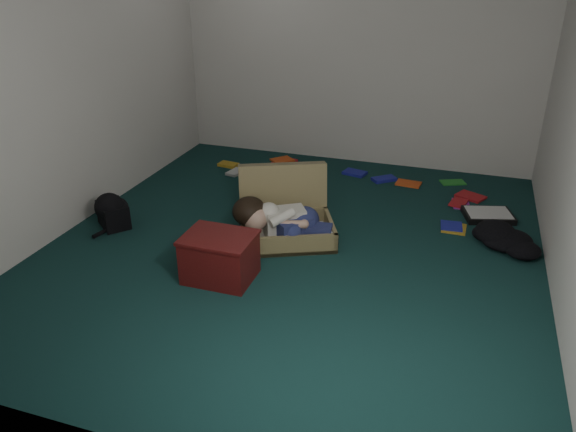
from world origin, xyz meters
The scene contains 11 objects.
floor centered at (0.00, 0.00, 0.00)m, with size 4.50×4.50×0.00m, color #113230.
wall_back centered at (0.00, 2.25, 1.30)m, with size 4.50×4.50×0.00m, color white.
wall_front centered at (0.00, -2.25, 1.30)m, with size 4.50×4.50×0.00m, color white.
wall_left centered at (-2.00, 0.00, 1.30)m, with size 4.50×4.50×0.00m, color white.
suitcase centered at (-0.15, 0.22, 0.17)m, with size 1.02×1.01×0.57m.
person centered at (-0.12, 0.02, 0.22)m, with size 0.86×0.47×0.36m.
maroon_bin centered at (-0.37, -0.65, 0.18)m, with size 0.52×0.41×0.36m.
backpack centered at (-1.66, -0.14, 0.12)m, with size 0.40×0.32×0.24m, color black, non-canonical shape.
clothing_pile centered at (1.70, 0.51, 0.07)m, with size 0.43×0.36×0.14m, color black, non-canonical shape.
paper_tray centered at (1.55, 1.10, 0.03)m, with size 0.51×0.43×0.06m.
book_scatter centered at (0.39, 1.51, 0.01)m, with size 3.13×1.39×0.02m.
Camera 1 is at (1.27, -3.97, 2.27)m, focal length 35.00 mm.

